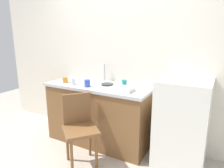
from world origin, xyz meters
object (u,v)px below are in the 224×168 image
refrigerator (182,124)px  dish_tray (122,89)px  hotplate (107,84)px  cup_teal (124,83)px  chair (80,126)px  cup_blue (87,83)px  cup_orange (65,80)px  cup_white (73,81)px

refrigerator → dish_tray: size_ratio=3.96×
hotplate → cup_teal: cup_teal is taller
chair → cup_blue: cup_blue is taller
refrigerator → cup_blue: refrigerator is taller
hotplate → cup_blue: size_ratio=1.68×
cup_blue → dish_tray: bearing=6.5°
chair → cup_teal: size_ratio=9.58×
cup_orange → cup_teal: bearing=14.4°
dish_tray → cup_orange: bearing=-179.3°
refrigerator → cup_white: bearing=-173.8°
dish_tray → cup_white: 0.77m
cup_blue → cup_teal: 0.52m
cup_white → cup_teal: bearing=20.9°
chair → cup_orange: cup_orange is taller
refrigerator → cup_white: (-1.53, -0.17, 0.39)m
hotplate → cup_orange: 0.66m
chair → hotplate: 0.74m
refrigerator → hotplate: 1.14m
chair → hotplate: size_ratio=5.24×
cup_white → cup_orange: bearing=168.0°
refrigerator → chair: size_ratio=1.25×
hotplate → cup_white: bearing=-155.4°
chair → cup_orange: 0.85m
refrigerator → cup_blue: (-1.28, -0.17, 0.40)m
hotplate → cup_white: size_ratio=1.85×
cup_white → dish_tray: bearing=3.8°
chair → dish_tray: size_ratio=3.18×
hotplate → cup_teal: (0.24, 0.06, 0.04)m
hotplate → cup_blue: (-0.20, -0.21, 0.04)m
chair → hotplate: bearing=35.0°
chair → cup_white: size_ratio=9.70×
dish_tray → cup_orange: 0.95m
chair → dish_tray: bearing=0.6°
refrigerator → cup_white: 1.59m
refrigerator → cup_teal: (-0.83, 0.10, 0.39)m
cup_white → chair: bearing=-45.2°
refrigerator → dish_tray: 0.86m
chair → cup_teal: cup_teal is taller
cup_teal → cup_white: size_ratio=1.01×
cup_white → cup_blue: bearing=-1.6°
refrigerator → cup_teal: size_ratio=11.94×
chair → cup_orange: bearing=93.2°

